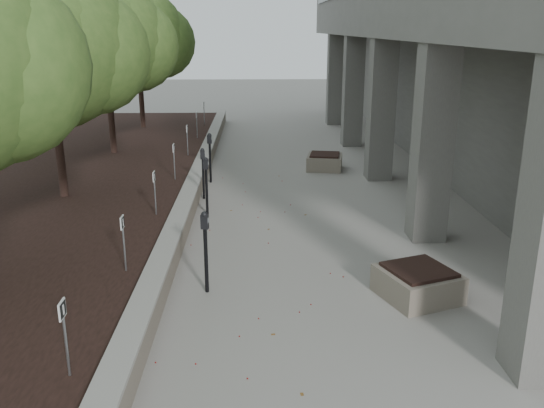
{
  "coord_description": "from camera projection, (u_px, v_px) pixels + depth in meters",
  "views": [
    {
      "loc": [
        -0.14,
        -5.33,
        4.27
      ],
      "look_at": [
        0.14,
        5.6,
        0.89
      ],
      "focal_mm": 37.78,
      "sensor_mm": 36.0,
      "label": 1
    }
  ],
  "objects": [
    {
      "name": "retaining_wall",
      "position": [
        193.0,
        190.0,
        14.84
      ],
      "size": [
        0.39,
        26.0,
        0.5
      ],
      "primitive_type": null,
      "color": "gray",
      "rests_on": "ground"
    },
    {
      "name": "planting_bed",
      "position": [
        51.0,
        192.0,
        14.76
      ],
      "size": [
        7.0,
        26.0,
        0.4
      ],
      "primitive_type": "cube",
      "color": "black",
      "rests_on": "ground"
    },
    {
      "name": "crabapple_tree_3",
      "position": [
        52.0,
        81.0,
        12.96
      ],
      "size": [
        4.6,
        4.0,
        5.44
      ],
      "primitive_type": null,
      "color": "#3D5F24",
      "rests_on": "planting_bed"
    },
    {
      "name": "crabapple_tree_4",
      "position": [
        107.0,
        66.0,
        17.73
      ],
      "size": [
        4.6,
        4.0,
        5.44
      ],
      "primitive_type": null,
      "color": "#3D5F24",
      "rests_on": "planting_bed"
    },
    {
      "name": "crabapple_tree_5",
      "position": [
        139.0,
        58.0,
        22.51
      ],
      "size": [
        4.6,
        4.0,
        5.44
      ],
      "primitive_type": null,
      "color": "#3D5F24",
      "rests_on": "planting_bed"
    },
    {
      "name": "parking_sign_2",
      "position": [
        66.0,
        339.0,
        6.52
      ],
      "size": [
        0.04,
        0.22,
        0.96
      ],
      "primitive_type": null,
      "color": "black",
      "rests_on": "planting_bed"
    },
    {
      "name": "parking_sign_3",
      "position": [
        124.0,
        244.0,
        9.38
      ],
      "size": [
        0.04,
        0.22,
        0.96
      ],
      "primitive_type": null,
      "color": "black",
      "rests_on": "planting_bed"
    },
    {
      "name": "parking_sign_4",
      "position": [
        155.0,
        193.0,
        12.25
      ],
      "size": [
        0.04,
        0.22,
        0.96
      ],
      "primitive_type": null,
      "color": "black",
      "rests_on": "planting_bed"
    },
    {
      "name": "parking_sign_5",
      "position": [
        174.0,
        162.0,
        15.11
      ],
      "size": [
        0.04,
        0.22,
        0.96
      ],
      "primitive_type": null,
      "color": "black",
      "rests_on": "planting_bed"
    },
    {
      "name": "parking_sign_6",
      "position": [
        187.0,
        140.0,
        17.98
      ],
      "size": [
        0.04,
        0.22,
        0.96
      ],
      "primitive_type": null,
      "color": "black",
      "rests_on": "planting_bed"
    },
    {
      "name": "parking_sign_7",
      "position": [
        197.0,
        125.0,
        20.84
      ],
      "size": [
        0.04,
        0.22,
        0.96
      ],
      "primitive_type": null,
      "color": "black",
      "rests_on": "planting_bed"
    },
    {
      "name": "parking_sign_8",
      "position": [
        204.0,
        113.0,
        23.71
      ],
      "size": [
        0.04,
        0.22,
        0.96
      ],
      "primitive_type": null,
      "color": "black",
      "rests_on": "planting_bed"
    },
    {
      "name": "parking_meter_2",
      "position": [
        206.0,
        252.0,
        9.46
      ],
      "size": [
        0.16,
        0.13,
        1.43
      ],
      "primitive_type": null,
      "rotation": [
        0.0,
        0.0,
        -0.2
      ],
      "color": "black",
      "rests_on": "ground"
    },
    {
      "name": "parking_meter_3",
      "position": [
        207.0,
        186.0,
        13.52
      ],
      "size": [
        0.15,
        0.11,
        1.39
      ],
      "primitive_type": null,
      "rotation": [
        0.0,
        0.0,
        -0.09
      ],
      "color": "black",
      "rests_on": "ground"
    },
    {
      "name": "parking_meter_4",
      "position": [
        203.0,
        174.0,
        14.73
      ],
      "size": [
        0.15,
        0.12,
        1.34
      ],
      "primitive_type": null,
      "rotation": [
        0.0,
        0.0,
        0.19
      ],
      "color": "black",
      "rests_on": "ground"
    },
    {
      "name": "parking_meter_5",
      "position": [
        210.0,
        158.0,
        16.29
      ],
      "size": [
        0.15,
        0.12,
        1.44
      ],
      "primitive_type": null,
      "rotation": [
        0.0,
        0.0,
        -0.13
      ],
      "color": "black",
      "rests_on": "ground"
    },
    {
      "name": "planter_front",
      "position": [
        418.0,
        283.0,
        9.4
      ],
      "size": [
        1.45,
        1.45,
        0.52
      ],
      "primitive_type": null,
      "rotation": [
        0.0,
        0.0,
        0.36
      ],
      "color": "gray",
      "rests_on": "ground"
    },
    {
      "name": "planter_back",
      "position": [
        325.0,
        161.0,
        17.97
      ],
      "size": [
        1.23,
        1.23,
        0.5
      ],
      "primitive_type": null,
      "rotation": [
        0.0,
        0.0,
        -0.18
      ],
      "color": "gray",
      "rests_on": "ground"
    },
    {
      "name": "berry_scatter",
      "position": [
        261.0,
        256.0,
        11.13
      ],
      "size": [
        3.3,
        14.1,
        0.02
      ],
      "primitive_type": null,
      "color": "#990E0B",
      "rests_on": "ground"
    }
  ]
}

